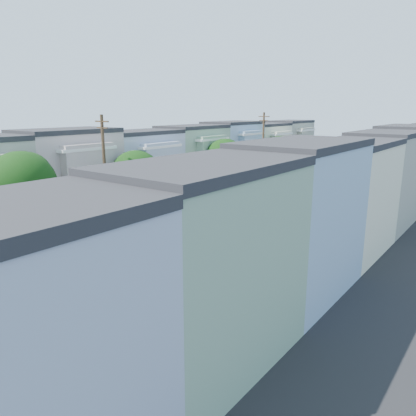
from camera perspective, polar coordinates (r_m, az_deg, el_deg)
ground at (r=30.07m, az=-9.11°, el=-7.02°), size 160.00×160.00×0.00m
road_slab at (r=41.28m, az=6.09°, el=-1.13°), size 12.00×70.00×0.02m
curb_left at (r=44.59m, az=-0.55°, el=0.16°), size 0.30×70.00×0.15m
curb_right at (r=38.61m, az=13.78°, el=-2.42°), size 0.30×70.00×0.15m
sidewalk_left at (r=45.38m, az=-1.85°, el=0.40°), size 2.60×70.00×0.15m
sidewalk_right at (r=38.14m, az=15.56°, el=-2.73°), size 2.60×70.00×0.15m
centerline at (r=41.29m, az=6.09°, el=-1.14°), size 0.12×70.00×0.01m
townhouse_row_left at (r=47.83m, az=-5.38°, el=0.95°), size 5.00×70.00×8.50m
townhouse_row_right at (r=37.01m, az=21.01°, el=-3.78°), size 5.00×70.00×8.50m
tree_b at (r=30.75m, az=-24.76°, el=2.92°), size 4.70×4.70×7.84m
tree_c at (r=36.87m, az=-10.17°, el=4.36°), size 4.70×4.70×7.05m
tree_d at (r=47.16m, az=2.31°, el=6.88°), size 4.70×4.70×7.29m
tree_e at (r=58.75m, az=10.01°, el=7.85°), size 4.32×4.32×6.89m
tree_far_r at (r=50.18m, az=21.28°, el=5.25°), size 3.10×3.10×5.54m
utility_pole_near at (r=34.66m, az=-14.27°, el=4.34°), size 1.60×0.26×10.00m
utility_pole_far at (r=54.58m, az=7.72°, el=7.96°), size 1.60×0.26×10.00m
fedex_truck at (r=37.01m, az=5.93°, el=-0.06°), size 2.55×6.64×3.18m
lead_sedan at (r=45.73m, az=12.06°, el=0.95°), size 2.10×4.50×1.32m
parked_left_c at (r=33.38m, az=-15.01°, el=-3.84°), size 2.00×4.72×1.51m
parked_left_d at (r=42.04m, az=-1.19°, el=0.27°), size 1.97×4.67×1.52m
parked_right_a at (r=22.55m, az=-12.21°, el=-12.40°), size 2.26×4.86×1.52m
parked_right_b at (r=24.21m, az=-7.34°, el=-10.55°), size 2.62×4.95×1.33m
parked_right_c at (r=41.33m, az=13.91°, el=-0.55°), size 1.57×3.95×1.27m
parked_right_d at (r=52.18m, az=19.17°, el=2.05°), size 1.73×4.08×1.30m
motorcycle at (r=19.78m, az=-26.80°, el=-18.69°), size 0.30×2.17×0.86m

